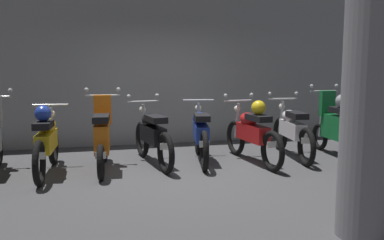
{
  "coord_description": "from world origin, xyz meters",
  "views": [
    {
      "loc": [
        -1.5,
        -6.29,
        1.72
      ],
      "look_at": [
        0.23,
        0.61,
        0.75
      ],
      "focal_mm": 40.3,
      "sensor_mm": 36.0,
      "label": 1
    }
  ],
  "objects_px": {
    "motorbike_slot_5": "(252,132)",
    "support_pillar": "(371,79)",
    "motorbike_slot_4": "(201,133)",
    "motorbike_slot_3": "(152,135)",
    "motorbike_slot_6": "(292,130)",
    "motorbike_slot_7": "(336,125)",
    "motorbike_slot_1": "(46,140)",
    "motorbike_slot_2": "(102,137)"
  },
  "relations": [
    {
      "from": "motorbike_slot_3",
      "to": "motorbike_slot_5",
      "type": "height_order",
      "value": "same"
    },
    {
      "from": "motorbike_slot_5",
      "to": "support_pillar",
      "type": "distance_m",
      "value": 3.35
    },
    {
      "from": "motorbike_slot_7",
      "to": "motorbike_slot_2",
      "type": "bearing_deg",
      "value": -179.53
    },
    {
      "from": "motorbike_slot_1",
      "to": "motorbike_slot_6",
      "type": "bearing_deg",
      "value": 2.23
    },
    {
      "from": "motorbike_slot_1",
      "to": "motorbike_slot_3",
      "type": "bearing_deg",
      "value": 8.68
    },
    {
      "from": "motorbike_slot_3",
      "to": "motorbike_slot_6",
      "type": "height_order",
      "value": "same"
    },
    {
      "from": "motorbike_slot_4",
      "to": "support_pillar",
      "type": "height_order",
      "value": "support_pillar"
    },
    {
      "from": "motorbike_slot_4",
      "to": "motorbike_slot_2",
      "type": "bearing_deg",
      "value": -173.12
    },
    {
      "from": "motorbike_slot_5",
      "to": "motorbike_slot_6",
      "type": "relative_size",
      "value": 1.0
    },
    {
      "from": "motorbike_slot_2",
      "to": "motorbike_slot_6",
      "type": "distance_m",
      "value": 3.34
    },
    {
      "from": "motorbike_slot_3",
      "to": "motorbike_slot_6",
      "type": "distance_m",
      "value": 2.51
    },
    {
      "from": "motorbike_slot_5",
      "to": "support_pillar",
      "type": "relative_size",
      "value": 0.63
    },
    {
      "from": "motorbike_slot_3",
      "to": "motorbike_slot_7",
      "type": "bearing_deg",
      "value": -2.67
    },
    {
      "from": "motorbike_slot_3",
      "to": "motorbike_slot_7",
      "type": "height_order",
      "value": "motorbike_slot_7"
    },
    {
      "from": "motorbike_slot_1",
      "to": "motorbike_slot_2",
      "type": "bearing_deg",
      "value": 4.37
    },
    {
      "from": "motorbike_slot_4",
      "to": "motorbike_slot_6",
      "type": "height_order",
      "value": "motorbike_slot_6"
    },
    {
      "from": "motorbike_slot_7",
      "to": "support_pillar",
      "type": "xyz_separation_m",
      "value": [
        -1.77,
        -3.32,
        0.98
      ]
    },
    {
      "from": "motorbike_slot_1",
      "to": "support_pillar",
      "type": "height_order",
      "value": "support_pillar"
    },
    {
      "from": "motorbike_slot_1",
      "to": "support_pillar",
      "type": "distance_m",
      "value": 4.68
    },
    {
      "from": "motorbike_slot_1",
      "to": "motorbike_slot_3",
      "type": "xyz_separation_m",
      "value": [
        1.66,
        0.25,
        -0.03
      ]
    },
    {
      "from": "motorbike_slot_4",
      "to": "motorbike_slot_6",
      "type": "relative_size",
      "value": 0.99
    },
    {
      "from": "motorbike_slot_6",
      "to": "motorbike_slot_2",
      "type": "bearing_deg",
      "value": -178.31
    },
    {
      "from": "motorbike_slot_3",
      "to": "support_pillar",
      "type": "xyz_separation_m",
      "value": [
        1.57,
        -3.48,
        1.06
      ]
    },
    {
      "from": "motorbike_slot_4",
      "to": "motorbike_slot_7",
      "type": "bearing_deg",
      "value": -3.83
    },
    {
      "from": "motorbike_slot_3",
      "to": "motorbike_slot_7",
      "type": "distance_m",
      "value": 3.35
    },
    {
      "from": "motorbike_slot_1",
      "to": "motorbike_slot_3",
      "type": "distance_m",
      "value": 1.68
    },
    {
      "from": "motorbike_slot_7",
      "to": "motorbike_slot_4",
      "type": "bearing_deg",
      "value": 176.17
    },
    {
      "from": "motorbike_slot_4",
      "to": "support_pillar",
      "type": "xyz_separation_m",
      "value": [
        0.73,
        -3.49,
        1.06
      ]
    },
    {
      "from": "motorbike_slot_5",
      "to": "motorbike_slot_7",
      "type": "xyz_separation_m",
      "value": [
        1.67,
        0.13,
        0.04
      ]
    },
    {
      "from": "motorbike_slot_5",
      "to": "motorbike_slot_6",
      "type": "height_order",
      "value": "same"
    },
    {
      "from": "motorbike_slot_4",
      "to": "support_pillar",
      "type": "bearing_deg",
      "value": -78.21
    },
    {
      "from": "motorbike_slot_3",
      "to": "motorbike_slot_2",
      "type": "bearing_deg",
      "value": -167.05
    },
    {
      "from": "motorbike_slot_1",
      "to": "motorbike_slot_7",
      "type": "height_order",
      "value": "motorbike_slot_7"
    },
    {
      "from": "motorbike_slot_3",
      "to": "motorbike_slot_7",
      "type": "relative_size",
      "value": 1.15
    },
    {
      "from": "support_pillar",
      "to": "motorbike_slot_1",
      "type": "bearing_deg",
      "value": 135.11
    },
    {
      "from": "motorbike_slot_2",
      "to": "support_pillar",
      "type": "height_order",
      "value": "support_pillar"
    },
    {
      "from": "motorbike_slot_6",
      "to": "motorbike_slot_7",
      "type": "bearing_deg",
      "value": -4.44
    },
    {
      "from": "motorbike_slot_2",
      "to": "support_pillar",
      "type": "relative_size",
      "value": 0.54
    },
    {
      "from": "motorbike_slot_3",
      "to": "motorbike_slot_5",
      "type": "relative_size",
      "value": 1.0
    },
    {
      "from": "motorbike_slot_5",
      "to": "support_pillar",
      "type": "bearing_deg",
      "value": -91.81
    },
    {
      "from": "motorbike_slot_2",
      "to": "motorbike_slot_3",
      "type": "bearing_deg",
      "value": 12.95
    },
    {
      "from": "motorbike_slot_1",
      "to": "motorbike_slot_2",
      "type": "distance_m",
      "value": 0.84
    }
  ]
}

